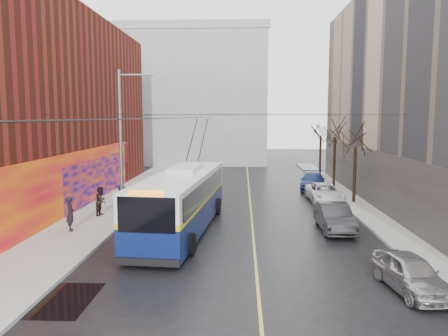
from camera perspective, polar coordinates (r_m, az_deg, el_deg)
The scene contains 21 objects.
ground at distance 16.77m, azimuth -0.88°, elevation -15.29°, with size 140.00×140.00×0.00m, color black.
sidewalk_left at distance 29.58m, azimuth -15.24°, elevation -5.63°, with size 4.00×60.00×0.15m, color gray.
sidewalk_right at distance 29.35m, azimuth 18.47°, elevation -5.84°, with size 2.00×60.00×0.15m, color gray.
lane_line at distance 30.19m, azimuth 3.51°, elevation -5.30°, with size 0.12×50.00×0.01m, color #BFB74C.
building_far at distance 60.96m, azimuth -4.15°, elevation 9.28°, with size 20.50×12.10×18.00m.
streetlight_pole at distance 26.51m, azimuth -13.02°, elevation 3.45°, with size 2.65×0.60×9.00m.
catenary_wires at distance 30.48m, azimuth -4.10°, elevation 6.64°, with size 18.00×60.00×0.22m.
tree_near at distance 32.57m, azimuth 16.85°, elevation 4.14°, with size 3.20×3.20×6.40m.
tree_mid at distance 39.37m, azimuth 14.34°, elevation 5.02°, with size 3.20×3.20×6.68m.
tree_far at distance 46.25m, azimuth 12.55°, elevation 5.15°, with size 3.20×3.20×6.57m.
puddle at distance 16.72m, azimuth -20.82°, elevation -15.79°, with size 2.35×3.07×0.01m, color black.
pigeons_flying at distance 25.29m, azimuth -5.94°, elevation 9.08°, with size 4.58×3.65×0.73m.
trolleybus at distance 24.15m, azimuth -5.54°, elevation -4.22°, with size 3.89×13.14×6.15m.
parked_car_a at distance 17.54m, azimuth 23.18°, elevation -12.49°, with size 1.58×3.94×1.34m, color #9C9CA1.
parked_car_b at distance 25.00m, azimuth 14.21°, elevation -6.28°, with size 1.58×4.53×1.49m, color #2B2B2E.
parked_car_c at distance 33.15m, azimuth 13.00°, elevation -3.18°, with size 2.26×4.91×1.36m, color white.
parked_car_d at distance 38.46m, azimuth 11.51°, elevation -1.71°, with size 2.04×5.02×1.46m, color navy.
following_car at distance 32.90m, azimuth -3.84°, elevation -3.08°, with size 1.63×4.06×1.38m, color silver.
pedestrian_a at distance 25.01m, azimuth -19.42°, elevation -5.65°, with size 0.69×0.45×1.88m, color black.
pedestrian_b at distance 28.30m, azimuth -15.74°, elevation -4.17°, with size 0.88×0.69×1.82m, color black.
pedestrian_c at distance 30.48m, azimuth -13.25°, elevation -3.60°, with size 0.99×0.57×1.53m, color black.
Camera 1 is at (0.90, -15.52, 6.28)m, focal length 35.00 mm.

